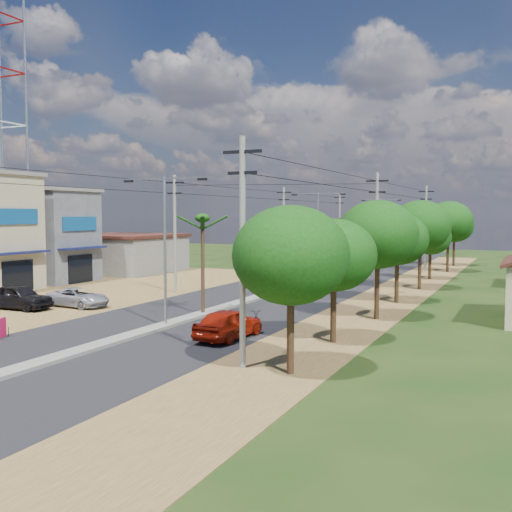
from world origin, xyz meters
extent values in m
plane|color=black|center=(0.00, 0.00, 0.00)|extent=(160.00, 160.00, 0.00)
cube|color=black|center=(0.00, 15.00, 0.02)|extent=(12.00, 110.00, 0.04)
cube|color=#605E56|center=(0.00, 18.00, 0.09)|extent=(1.00, 90.00, 0.18)
cube|color=brown|center=(-15.00, 8.00, 0.02)|extent=(18.00, 46.00, 0.04)
cube|color=brown|center=(8.50, 15.00, 0.01)|extent=(5.00, 90.00, 0.03)
cube|color=#101542|center=(-17.60, 7.00, 3.10)|extent=(0.80, 5.40, 0.15)
cube|color=black|center=(-17.95, 7.00, 1.30)|extent=(0.10, 3.00, 2.40)
cube|color=navy|center=(-17.92, 7.00, 5.85)|extent=(0.12, 4.20, 1.20)
cube|color=#494A50|center=(-22.00, 14.00, 4.00)|extent=(8.00, 6.00, 8.00)
cube|color=#605E56|center=(-22.00, 14.00, 8.15)|extent=(8.40, 6.40, 0.30)
cube|color=#101542|center=(-17.60, 14.00, 3.10)|extent=(0.80, 5.40, 0.15)
cube|color=black|center=(-17.95, 14.00, 1.30)|extent=(0.10, 3.00, 2.40)
cube|color=navy|center=(-17.92, 14.00, 5.20)|extent=(0.12, 4.20, 1.20)
cube|color=#605E56|center=(-21.00, 24.00, 1.80)|extent=(10.00, 10.00, 3.60)
cube|color=black|center=(-21.00, 24.00, 3.80)|extent=(10.40, 10.40, 0.30)
cylinder|color=gray|center=(-25.40, 15.60, 19.00)|extent=(0.24, 0.24, 38.00)
cylinder|color=gray|center=(-28.60, 15.60, 19.00)|extent=(0.24, 0.24, 38.00)
cylinder|color=black|center=(9.50, -6.00, 2.10)|extent=(0.28, 0.28, 4.20)
ellipsoid|color=black|center=(9.50, -6.00, 4.50)|extent=(4.40, 4.40, 3.74)
cylinder|color=black|center=(9.30, 0.00, 1.92)|extent=(0.28, 0.28, 3.85)
ellipsoid|color=black|center=(9.30, 0.00, 4.12)|extent=(4.00, 4.00, 3.40)
cylinder|color=black|center=(9.70, 7.00, 2.27)|extent=(0.28, 0.28, 4.55)
ellipsoid|color=black|center=(9.70, 7.00, 4.88)|extent=(4.60, 4.60, 3.91)
cylinder|color=black|center=(9.40, 14.00, 2.03)|extent=(0.28, 0.28, 4.06)
ellipsoid|color=black|center=(9.40, 14.00, 4.35)|extent=(4.20, 4.20, 3.57)
cylinder|color=black|center=(9.60, 22.00, 2.38)|extent=(0.28, 0.28, 4.76)
ellipsoid|color=black|center=(9.60, 22.00, 5.10)|extent=(4.80, 4.80, 4.08)
cylinder|color=black|center=(9.20, 30.00, 1.82)|extent=(0.28, 0.28, 3.64)
ellipsoid|color=black|center=(9.20, 30.00, 3.90)|extent=(3.80, 3.80, 3.23)
cylinder|color=black|center=(9.80, 38.00, 2.45)|extent=(0.28, 0.28, 4.90)
ellipsoid|color=black|center=(9.80, 38.00, 5.25)|extent=(5.00, 5.00, 4.25)
cylinder|color=black|center=(9.50, 46.00, 2.17)|extent=(0.28, 0.28, 4.34)
ellipsoid|color=black|center=(9.50, 46.00, 4.65)|extent=(4.40, 4.40, 3.74)
cylinder|color=black|center=(0.00, 4.00, 2.90)|extent=(0.22, 0.22, 5.80)
cylinder|color=black|center=(0.00, 20.00, 3.10)|extent=(0.22, 0.22, 6.20)
cylinder|color=black|center=(0.00, 36.00, 2.75)|extent=(0.22, 0.22, 5.50)
cylinder|color=gray|center=(0.00, 0.00, 4.00)|extent=(0.16, 0.16, 8.00)
cube|color=gray|center=(1.20, 0.00, 7.90)|extent=(2.40, 0.08, 0.08)
cube|color=gray|center=(-1.20, 0.00, 7.90)|extent=(2.40, 0.08, 0.08)
cube|color=black|center=(2.30, 0.00, 7.80)|extent=(0.50, 0.18, 0.12)
cube|color=black|center=(-2.30, 0.00, 7.80)|extent=(0.50, 0.18, 0.12)
cylinder|color=gray|center=(0.00, 25.00, 4.00)|extent=(0.16, 0.16, 8.00)
cube|color=gray|center=(1.20, 25.00, 7.90)|extent=(2.40, 0.08, 0.08)
cube|color=gray|center=(-1.20, 25.00, 7.90)|extent=(2.40, 0.08, 0.08)
cube|color=black|center=(2.30, 25.00, 7.80)|extent=(0.50, 0.18, 0.12)
cube|color=black|center=(-2.30, 25.00, 7.80)|extent=(0.50, 0.18, 0.12)
cylinder|color=gray|center=(0.00, 50.00, 4.00)|extent=(0.16, 0.16, 8.00)
cube|color=gray|center=(1.20, 50.00, 7.90)|extent=(2.40, 0.08, 0.08)
cube|color=gray|center=(-1.20, 50.00, 7.90)|extent=(2.40, 0.08, 0.08)
cube|color=black|center=(2.30, 50.00, 7.80)|extent=(0.50, 0.18, 0.12)
cube|color=black|center=(-2.30, 50.00, 7.80)|extent=(0.50, 0.18, 0.12)
cylinder|color=#605E56|center=(-7.00, 12.00, 4.50)|extent=(0.24, 0.24, 9.00)
cube|color=black|center=(-7.00, 12.00, 8.40)|extent=(1.60, 0.12, 0.12)
cube|color=black|center=(-7.00, 12.00, 7.60)|extent=(1.20, 0.12, 0.12)
cylinder|color=#605E56|center=(-7.00, 34.00, 4.50)|extent=(0.24, 0.24, 9.00)
cube|color=black|center=(-7.00, 34.00, 8.40)|extent=(1.60, 0.12, 0.12)
cube|color=black|center=(-7.00, 34.00, 7.60)|extent=(1.20, 0.12, 0.12)
cylinder|color=#605E56|center=(-7.00, 55.00, 4.50)|extent=(0.24, 0.24, 9.00)
cube|color=black|center=(-7.00, 55.00, 8.40)|extent=(1.60, 0.12, 0.12)
cube|color=black|center=(-7.00, 55.00, 7.60)|extent=(1.20, 0.12, 0.12)
cylinder|color=#605E56|center=(7.50, -6.00, 4.50)|extent=(0.24, 0.24, 9.00)
cube|color=black|center=(7.50, -6.00, 8.40)|extent=(1.60, 0.12, 0.12)
cube|color=black|center=(7.50, -6.00, 7.60)|extent=(1.20, 0.12, 0.12)
cylinder|color=#605E56|center=(7.50, 16.00, 4.50)|extent=(0.24, 0.24, 9.00)
cube|color=black|center=(7.50, 16.00, 8.40)|extent=(1.60, 0.12, 0.12)
cube|color=black|center=(7.50, 16.00, 7.60)|extent=(1.20, 0.12, 0.12)
cylinder|color=#605E56|center=(7.50, 38.00, 4.50)|extent=(0.24, 0.24, 9.00)
cube|color=black|center=(7.50, 38.00, 8.40)|extent=(1.60, 0.12, 0.12)
cube|color=black|center=(7.50, 38.00, 7.60)|extent=(1.20, 0.12, 0.12)
imported|color=maroon|center=(4.51, -1.44, 0.74)|extent=(2.02, 4.45, 1.48)
imported|color=#97989E|center=(2.09, 15.50, 0.78)|extent=(2.10, 4.85, 1.55)
imported|color=silver|center=(-1.50, 27.06, 0.80)|extent=(2.63, 5.68, 1.61)
imported|color=#97989E|center=(-8.93, 3.36, 0.61)|extent=(4.53, 2.37, 1.22)
imported|color=black|center=(-11.66, 1.03, 0.78)|extent=(4.59, 1.87, 1.56)
imported|color=black|center=(4.58, 1.58, 0.43)|extent=(1.21, 1.73, 0.86)
imported|color=black|center=(-2.86, 22.68, 0.48)|extent=(0.99, 1.92, 0.96)
imported|color=black|center=(-1.20, 37.08, 0.56)|extent=(0.94, 1.93, 1.12)
cylinder|color=black|center=(-5.54, -5.45, 0.25)|extent=(0.04, 0.04, 0.50)
camera|label=1|loc=(17.60, -26.70, 6.02)|focal=42.00mm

